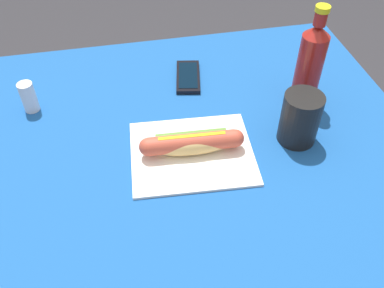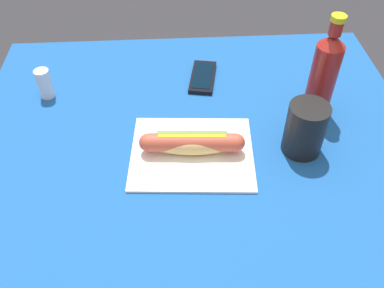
% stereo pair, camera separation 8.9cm
% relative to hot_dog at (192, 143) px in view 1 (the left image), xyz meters
% --- Properties ---
extents(dining_table, '(1.02, 0.90, 0.74)m').
position_rel_hot_dog_xyz_m(dining_table, '(0.01, 0.03, -0.17)').
color(dining_table, brown).
rests_on(dining_table, ground).
extents(paper_wrapper, '(0.28, 0.24, 0.01)m').
position_rel_hot_dog_xyz_m(paper_wrapper, '(-0.00, -0.00, -0.03)').
color(paper_wrapper, white).
rests_on(paper_wrapper, dining_table).
extents(hot_dog, '(0.23, 0.06, 0.05)m').
position_rel_hot_dog_xyz_m(hot_dog, '(0.00, 0.00, 0.00)').
color(hot_dog, '#DBB26B').
rests_on(hot_dog, paper_wrapper).
extents(cell_phone, '(0.09, 0.15, 0.01)m').
position_rel_hot_dog_xyz_m(cell_phone, '(0.05, 0.27, -0.03)').
color(cell_phone, black).
rests_on(cell_phone, dining_table).
extents(soda_bottle, '(0.06, 0.06, 0.25)m').
position_rel_hot_dog_xyz_m(soda_bottle, '(0.30, 0.12, 0.08)').
color(soda_bottle, maroon).
rests_on(soda_bottle, dining_table).
extents(drinking_cup, '(0.09, 0.09, 0.12)m').
position_rel_hot_dog_xyz_m(drinking_cup, '(0.24, -0.00, 0.03)').
color(drinking_cup, black).
rests_on(drinking_cup, dining_table).
extents(salt_shaker, '(0.04, 0.04, 0.08)m').
position_rel_hot_dog_xyz_m(salt_shaker, '(-0.35, 0.22, 0.01)').
color(salt_shaker, silver).
rests_on(salt_shaker, dining_table).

